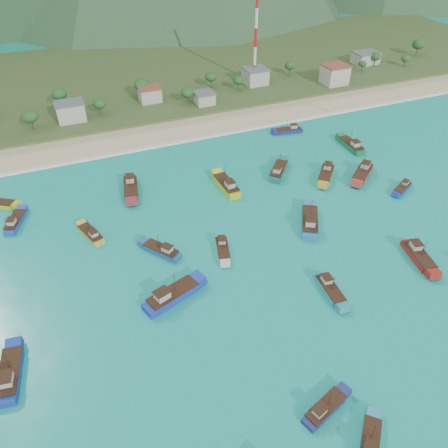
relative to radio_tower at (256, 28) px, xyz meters
name	(u,v)px	position (x,y,z in m)	size (l,w,h in m)	color
ground	(278,274)	(-45.70, -108.00, -23.74)	(600.00, 600.00, 0.00)	#0C8A84
beach	(173,130)	(-45.70, -29.00, -23.74)	(400.00, 18.00, 1.20)	beige
land	(134,76)	(-45.70, 32.00, -23.74)	(400.00, 110.00, 2.40)	#385123
surf_line	(182,142)	(-45.70, -38.50, -23.74)	(400.00, 2.50, 0.08)	white
village	(187,91)	(-32.81, -6.54, -19.09)	(212.75, 25.70, 7.41)	beige
vegetation	(140,95)	(-51.10, -4.39, -18.68)	(276.96, 25.75, 8.19)	#235623
radio_tower	(256,28)	(0.00, 0.00, 0.00)	(1.20, 1.20, 44.28)	red
boat_0	(363,174)	(-2.51, -80.58, -22.84)	(11.68, 10.28, 7.13)	#AE342E
boat_1	(16,222)	(-99.48, -65.87, -23.10)	(6.12, 9.99, 5.68)	#223FAF
boat_3	(10,375)	(-101.76, -113.13, -22.91)	(4.95, 11.73, 6.72)	#16359E
boat_4	(289,131)	(-8.38, -46.03, -23.11)	(9.84, 4.38, 5.61)	navy
boat_5	(419,256)	(-13.15, -116.13, -22.95)	(5.62, 11.49, 6.52)	#A21E1B
boat_6	(370,444)	(-50.70, -147.23, -23.17)	(8.08, 8.29, 5.28)	teal
boat_10	(351,146)	(5.03, -64.26, -22.89)	(4.01, 11.74, 6.84)	#17663E
boat_11	(278,171)	(-25.07, -69.53, -22.90)	(10.07, 10.88, 6.77)	#1C625B
boat_12	(131,188)	(-68.52, -62.05, -22.81)	(5.94, 12.73, 7.25)	maroon
boat_15	(325,409)	(-53.93, -139.67, -23.18)	(9.25, 5.27, 5.24)	navy
boat_16	(330,290)	(-38.14, -117.14, -23.09)	(3.69, 9.90, 5.72)	teal
boat_18	(310,222)	(-29.83, -95.23, -22.76)	(9.74, 12.86, 7.52)	#246FAC
boat_19	(223,249)	(-54.29, -96.08, -23.16)	(5.06, 9.46, 5.36)	silver
boat_20	(172,296)	(-69.92, -106.19, -22.78)	(13.15, 7.67, 7.46)	#1B35AE
boat_21	(402,188)	(3.49, -91.20, -23.25)	(8.41, 5.90, 4.85)	#1634AB
boat_23	(162,251)	(-67.87, -91.16, -23.08)	(8.09, 9.67, 5.80)	#20528C
boat_25	(227,186)	(-42.77, -71.17, -22.83)	(4.00, 12.28, 7.19)	yellow
boat_26	(91,235)	(-82.34, -78.46, -23.14)	(5.51, 9.59, 5.44)	gold
boat_31	(326,175)	(-12.89, -76.79, -22.90)	(10.17, 10.83, 6.79)	gold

